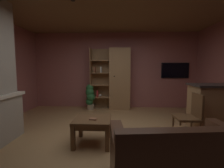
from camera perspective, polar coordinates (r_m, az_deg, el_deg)
floor at (r=3.30m, az=-0.32°, el=-19.34°), size 5.74×5.22×0.02m
wall_back at (r=5.64m, az=1.00°, el=4.94°), size 5.86×0.06×2.65m
window_pane_back at (r=5.63m, az=-3.17°, el=3.97°), size 0.77×0.01×0.74m
bookshelf_cabinet at (r=5.37m, az=1.87°, el=1.75°), size 1.35×0.41×2.08m
leather_couch at (r=2.12m, az=23.02°, el=-25.44°), size 1.60×1.03×0.84m
coffee_table at (r=2.98m, az=-7.08°, el=-13.98°), size 0.66×0.62×0.47m
table_book_0 at (r=2.89m, az=-6.86°, el=-12.52°), size 0.14×0.12×0.02m
dining_chair at (r=3.33m, az=26.85°, el=-9.83°), size 0.42×0.42×0.92m
potted_floor_plant at (r=5.36m, az=-7.98°, el=-4.41°), size 0.32×0.34×0.86m
wall_mounted_tv at (r=5.91m, az=22.00°, el=4.59°), size 0.94×0.06×0.53m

